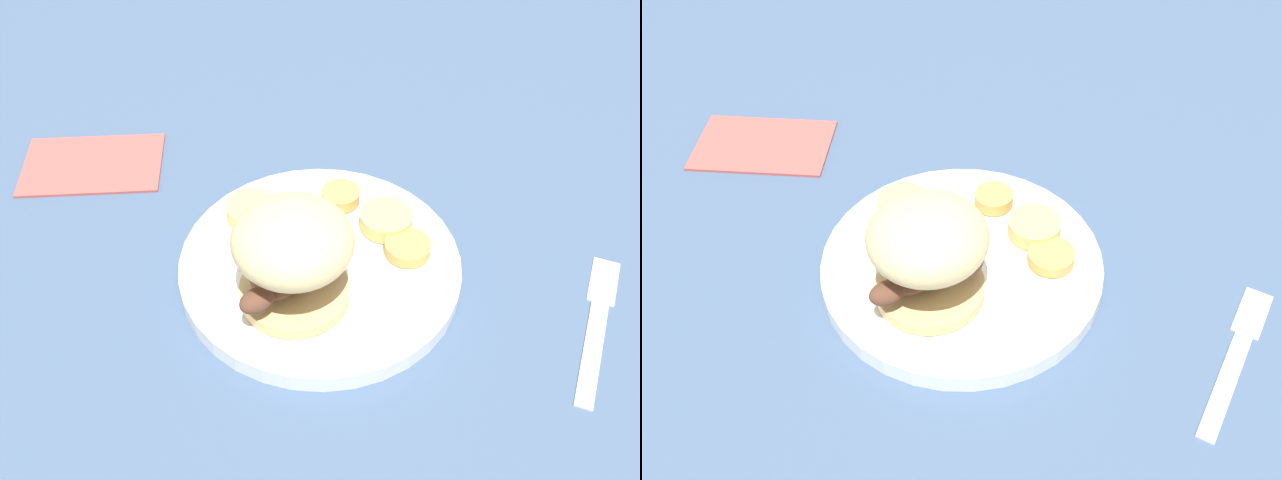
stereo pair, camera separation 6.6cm
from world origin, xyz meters
The scene contains 9 objects.
ground_plane centered at (0.00, 0.00, 0.00)m, with size 4.00×4.00×0.00m, color #3D5170.
dinner_plate centered at (0.00, 0.00, 0.01)m, with size 0.26×0.26×0.02m.
sandwich centered at (0.03, -0.04, 0.07)m, with size 0.10×0.12×0.10m.
potato_round_0 centered at (-0.06, 0.05, 0.03)m, with size 0.04×0.04×0.01m, color tan.
potato_round_1 centered at (0.02, 0.08, 0.03)m, with size 0.04×0.04×0.01m, color tan.
potato_round_2 centered at (-0.08, -0.04, 0.03)m, with size 0.05×0.05×0.02m, color #DBB766.
potato_round_3 centered at (-0.01, 0.07, 0.03)m, with size 0.05×0.05×0.02m, color #DBB766.
fork centered at (0.15, 0.20, 0.00)m, with size 0.14×0.13×0.00m.
napkin centered at (-0.24, -0.16, 0.00)m, with size 0.15×0.10×0.01m, color #B24C47.
Camera 2 is at (0.45, -0.12, 0.52)m, focal length 42.00 mm.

